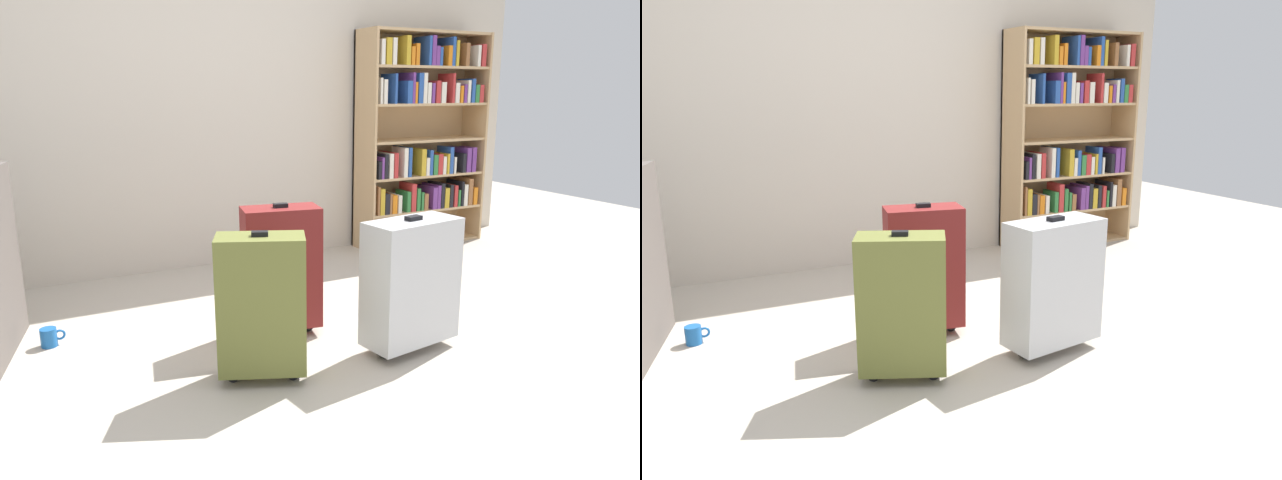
{
  "view_description": "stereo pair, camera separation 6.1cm",
  "coord_description": "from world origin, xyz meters",
  "views": [
    {
      "loc": [
        -1.27,
        -2.08,
        1.26
      ],
      "look_at": [
        0.02,
        0.37,
        0.55
      ],
      "focal_mm": 33.28,
      "sensor_mm": 36.0,
      "label": 1
    },
    {
      "loc": [
        -1.21,
        -2.11,
        1.26
      ],
      "look_at": [
        0.02,
        0.37,
        0.55
      ],
      "focal_mm": 33.28,
      "sensor_mm": 36.0,
      "label": 2
    }
  ],
  "objects": [
    {
      "name": "bookshelf",
      "position": [
        1.72,
        1.84,
        0.88
      ],
      "size": [
        1.11,
        0.32,
        1.69
      ],
      "color": "tan",
      "rests_on": "ground"
    },
    {
      "name": "suitcase_silver",
      "position": [
        0.39,
        0.13,
        0.35
      ],
      "size": [
        0.5,
        0.28,
        0.68
      ],
      "color": "#B7BABF",
      "rests_on": "ground"
    },
    {
      "name": "mug",
      "position": [
        -1.19,
        0.99,
        0.05
      ],
      "size": [
        0.12,
        0.08,
        0.1
      ],
      "color": "#1959A5",
      "rests_on": "ground"
    },
    {
      "name": "suitcase_dark_red",
      "position": [
        -0.08,
        0.6,
        0.36
      ],
      "size": [
        0.42,
        0.27,
        0.7
      ],
      "color": "maroon",
      "rests_on": "ground"
    },
    {
      "name": "ground_plane",
      "position": [
        0.0,
        0.0,
        0.0
      ],
      "size": [
        9.42,
        9.42,
        0.0
      ],
      "primitive_type": "plane",
      "color": "#B2A899"
    },
    {
      "name": "back_wall",
      "position": [
        0.0,
        2.06,
        1.3
      ],
      "size": [
        5.38,
        0.1,
        2.6
      ],
      "primitive_type": "cube",
      "color": "beige",
      "rests_on": "ground"
    },
    {
      "name": "suitcase_olive",
      "position": [
        -0.37,
        0.17,
        0.35
      ],
      "size": [
        0.43,
        0.33,
        0.68
      ],
      "color": "brown",
      "rests_on": "ground"
    }
  ]
}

